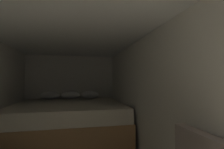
% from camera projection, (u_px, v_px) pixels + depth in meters
% --- Properties ---
extents(wall_back, '(2.40, 0.05, 1.99)m').
position_uv_depth(wall_back, '(71.00, 92.00, 4.49)').
color(wall_back, silver).
rests_on(wall_back, ground).
extents(wall_right, '(0.05, 4.67, 1.99)m').
position_uv_depth(wall_right, '(148.00, 102.00, 2.44)').
color(wall_right, silver).
rests_on(wall_right, ground).
extents(ceiling_slab, '(2.40, 4.67, 0.05)m').
position_uv_depth(ceiling_slab, '(66.00, 28.00, 2.22)').
color(ceiling_slab, white).
rests_on(ceiling_slab, wall_left).
extents(bed, '(2.18, 1.99, 1.04)m').
position_uv_depth(bed, '(69.00, 123.00, 3.44)').
color(bed, '#9E7247').
rests_on(bed, ground).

